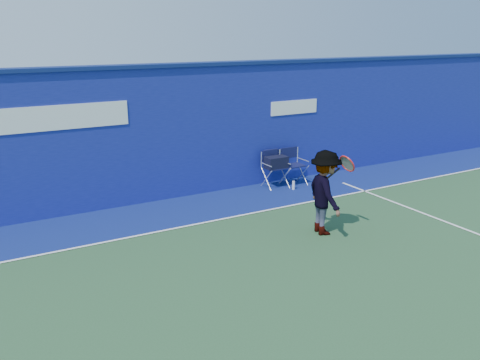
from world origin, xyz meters
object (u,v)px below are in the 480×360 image
water_bottle (293,185)px  tennis_player (325,193)px  directors_chair_left (275,172)px  directors_chair_right (293,173)px

water_bottle → tennis_player: bearing=-113.3°
tennis_player → directors_chair_left: bearing=74.3°
directors_chair_right → tennis_player: size_ratio=0.56×
directors_chair_left → directors_chair_right: bearing=-4.6°
water_bottle → tennis_player: tennis_player is taller
directors_chair_left → directors_chair_right: directors_chair_right is taller
directors_chair_right → tennis_player: bearing=-114.8°
directors_chair_right → tennis_player: 3.30m
directors_chair_right → tennis_player: tennis_player is taller
directors_chair_left → tennis_player: 3.15m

